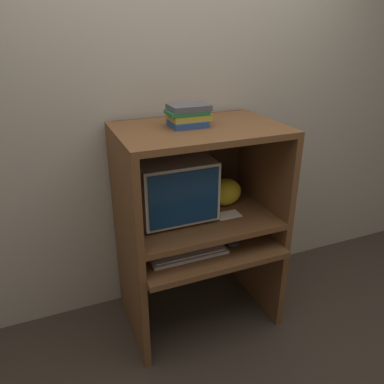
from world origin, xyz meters
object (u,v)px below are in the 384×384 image
object	(u,v)px
keyboard	(188,253)
mouse	(233,244)
snack_bag	(225,192)
book_stack	(188,115)
crt_monitor	(172,185)

from	to	relation	value
keyboard	mouse	bearing A→B (deg)	-3.71
mouse	snack_bag	bearing A→B (deg)	76.08
keyboard	book_stack	world-z (taller)	book_stack
book_stack	crt_monitor	bearing A→B (deg)	157.73
book_stack	keyboard	bearing A→B (deg)	-112.93
book_stack	mouse	bearing A→B (deg)	-46.48
crt_monitor	book_stack	world-z (taller)	book_stack
mouse	snack_bag	distance (m)	0.35
keyboard	book_stack	size ratio (longest dim) A/B	1.94
keyboard	snack_bag	bearing A→B (deg)	33.62
crt_monitor	snack_bag	distance (m)	0.38
crt_monitor	snack_bag	world-z (taller)	crt_monitor
mouse	keyboard	bearing A→B (deg)	176.29
mouse	crt_monitor	bearing A→B (deg)	139.64
crt_monitor	snack_bag	size ratio (longest dim) A/B	2.05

